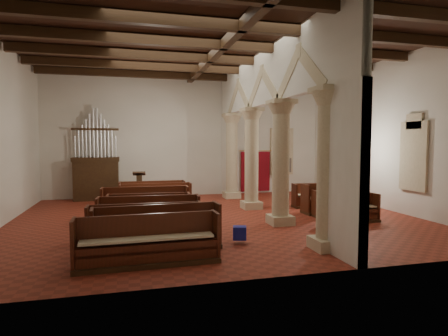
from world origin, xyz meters
TOP-DOWN VIEW (x-y plane):
  - floor at (0.00, 0.00)m, footprint 14.00×14.00m
  - ceiling at (0.00, 0.00)m, footprint 14.00×14.00m
  - wall_back at (0.00, 6.00)m, footprint 14.00×0.02m
  - wall_front at (0.00, -6.00)m, footprint 14.00×0.02m
  - wall_right at (7.00, 0.00)m, footprint 0.02×12.00m
  - ceiling_beams at (0.00, 0.00)m, footprint 13.80×11.80m
  - arcade at (1.80, 0.00)m, footprint 0.90×11.90m
  - window_right_a at (6.98, -1.50)m, footprint 0.03×1.00m
  - window_right_b at (6.98, 2.50)m, footprint 0.03×1.00m
  - window_back at (5.00, 5.98)m, footprint 1.00×0.03m
  - pipe_organ at (-4.50, 5.50)m, footprint 2.10×0.85m
  - lectern at (-2.56, 4.57)m, footprint 0.58×0.59m
  - dossal_curtain at (3.50, 5.92)m, footprint 1.80×0.07m
  - processional_banner at (4.76, 4.72)m, footprint 0.46×0.59m
  - hymnal_box_a at (-1.54, -4.34)m, footprint 0.35×0.29m
  - hymnal_box_b at (-0.17, -3.39)m, footprint 0.42×0.38m
  - hymnal_box_c at (-1.08, -0.37)m, footprint 0.34×0.29m
  - tube_heater_a at (-2.40, -3.70)m, footprint 0.90×0.09m
  - tube_heater_b at (-2.93, -3.18)m, footprint 1.12×0.31m
  - nave_pew_0 at (-2.63, -4.56)m, footprint 3.17×0.82m
  - nave_pew_1 at (-2.35, -3.50)m, footprint 3.21×0.92m
  - nave_pew_2 at (-2.60, -2.62)m, footprint 3.08×0.76m
  - nave_pew_3 at (-2.44, -1.39)m, footprint 3.11×0.91m
  - nave_pew_4 at (-2.40, -0.60)m, footprint 2.70×0.84m
  - nave_pew_5 at (-2.46, 0.73)m, footprint 3.08×0.83m
  - nave_pew_6 at (-2.11, 1.59)m, footprint 2.67×0.79m
  - nave_pew_7 at (-1.95, 2.71)m, footprint 2.92×0.69m
  - nave_pew_8 at (-2.04, 3.76)m, footprint 2.84×0.66m
  - aisle_pew_0 at (4.33, -1.78)m, footprint 1.77×0.67m
  - aisle_pew_1 at (4.35, -0.83)m, footprint 1.91×0.76m
  - aisle_pew_2 at (4.45, -0.13)m, footprint 2.21×0.80m
  - aisle_pew_3 at (4.39, 1.17)m, footprint 1.72×0.77m

SIDE VIEW (x-z plane):
  - floor at x=0.00m, z-range 0.00..0.00m
  - tube_heater_a at x=-2.40m, z-range 0.12..0.20m
  - tube_heater_b at x=-2.93m, z-range 0.10..0.22m
  - hymnal_box_c at x=-1.08m, z-range 0.10..0.41m
  - hymnal_box_a at x=-1.54m, z-range 0.10..0.44m
  - hymnal_box_b at x=-0.17m, z-range 0.10..0.46m
  - aisle_pew_0 at x=4.33m, z-range -0.16..0.80m
  - aisle_pew_1 at x=4.35m, z-range -0.16..0.81m
  - nave_pew_8 at x=-2.04m, z-range -0.17..0.82m
  - nave_pew_7 at x=-1.95m, z-range -0.17..0.83m
  - nave_pew_6 at x=-2.11m, z-range -0.17..0.83m
  - aisle_pew_3 at x=4.39m, z-range -0.16..0.83m
  - nave_pew_2 at x=-2.60m, z-range -0.18..0.86m
  - nave_pew_4 at x=-2.40m, z-range -0.17..0.86m
  - nave_pew_3 at x=-2.44m, z-range -0.18..0.89m
  - nave_pew_0 at x=-2.63m, z-range -0.19..0.91m
  - nave_pew_5 at x=-2.46m, z-range -0.19..0.91m
  - nave_pew_1 at x=-2.35m, z-range -0.19..0.94m
  - aisle_pew_2 at x=4.45m, z-range -0.19..0.95m
  - lectern at x=-2.56m, z-range -0.12..1.27m
  - processional_banner at x=4.76m, z-range -0.28..1.77m
  - dossal_curtain at x=3.50m, z-range 0.08..2.25m
  - pipe_organ at x=-4.50m, z-range -0.83..3.57m
  - window_right_a at x=6.98m, z-range 1.10..3.30m
  - window_right_b at x=6.98m, z-range 1.10..3.30m
  - window_back at x=5.00m, z-range 1.10..3.30m
  - wall_back at x=0.00m, z-range 0.00..6.00m
  - wall_front at x=0.00m, z-range 0.00..6.00m
  - wall_right at x=7.00m, z-range 0.00..6.00m
  - arcade at x=1.80m, z-range 0.56..6.56m
  - ceiling_beams at x=0.00m, z-range 5.67..5.97m
  - ceiling at x=0.00m, z-range 6.00..6.00m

